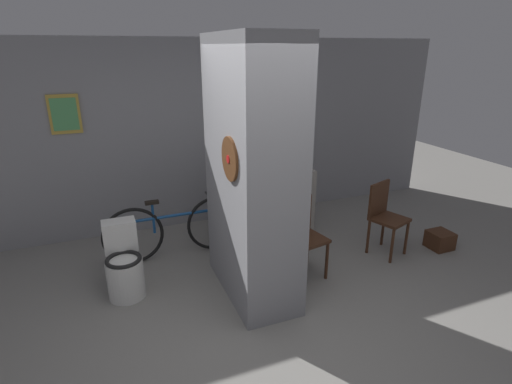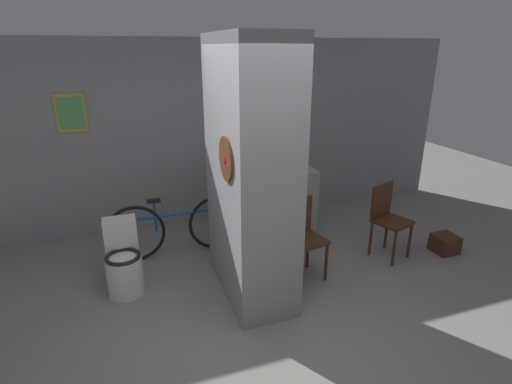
{
  "view_description": "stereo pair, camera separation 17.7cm",
  "coord_description": "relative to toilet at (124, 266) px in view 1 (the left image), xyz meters",
  "views": [
    {
      "loc": [
        -1.25,
        -2.84,
        2.48
      ],
      "look_at": [
        0.3,
        1.05,
        0.95
      ],
      "focal_mm": 28.0,
      "sensor_mm": 36.0,
      "label": 1
    },
    {
      "loc": [
        -1.08,
        -2.9,
        2.48
      ],
      "look_at": [
        0.3,
        1.05,
        0.95
      ],
      "focal_mm": 28.0,
      "sensor_mm": 36.0,
      "label": 2
    }
  ],
  "objects": [
    {
      "name": "chair_near_pillar",
      "position": [
        1.91,
        -0.35,
        0.19
      ],
      "size": [
        0.46,
        0.46,
        0.91
      ],
      "rotation": [
        0.0,
        0.0,
        0.2
      ],
      "color": "#422616",
      "rests_on": "ground_plane"
    },
    {
      "name": "wall_back",
      "position": [
        1.17,
        1.57,
        0.98
      ],
      "size": [
        8.0,
        0.09,
        2.6
      ],
      "color": "gray",
      "rests_on": "ground_plane"
    },
    {
      "name": "bottle_short",
      "position": [
        1.82,
        0.77,
        0.68
      ],
      "size": [
        0.08,
        0.08,
        0.24
      ],
      "color": "#19598C",
      "rests_on": "counter_shelf"
    },
    {
      "name": "bottle_tall",
      "position": [
        1.94,
        0.71,
        0.7
      ],
      "size": [
        0.08,
        0.08,
        0.3
      ],
      "color": "#267233",
      "rests_on": "counter_shelf"
    },
    {
      "name": "pillar_center",
      "position": [
        1.28,
        -0.41,
        0.98
      ],
      "size": [
        0.63,
        1.29,
        2.6
      ],
      "color": "gray",
      "rests_on": "ground_plane"
    },
    {
      "name": "bicycle",
      "position": [
        0.66,
        0.61,
        0.05
      ],
      "size": [
        1.73,
        0.42,
        0.77
      ],
      "color": "black",
      "rests_on": "ground_plane"
    },
    {
      "name": "toilet",
      "position": [
        0.0,
        0.0,
        0.0
      ],
      "size": [
        0.38,
        0.54,
        0.76
      ],
      "color": "silver",
      "rests_on": "ground_plane"
    },
    {
      "name": "chair_by_doorway",
      "position": [
        3.11,
        -0.26,
        0.19
      ],
      "size": [
        0.49,
        0.49,
        0.91
      ],
      "rotation": [
        0.0,
        0.0,
        0.34
      ],
      "color": "#422616",
      "rests_on": "ground_plane"
    },
    {
      "name": "ground_plane",
      "position": [
        1.17,
        -1.06,
        -0.32
      ],
      "size": [
        14.0,
        14.0,
        0.0
      ],
      "primitive_type": "plane",
      "color": "gray"
    },
    {
      "name": "floor_crate",
      "position": [
        3.88,
        -0.46,
        -0.21
      ],
      "size": [
        0.28,
        0.28,
        0.23
      ],
      "color": "#422616",
      "rests_on": "ground_plane"
    },
    {
      "name": "counter_shelf",
      "position": [
        1.95,
        0.74,
        0.13
      ],
      "size": [
        1.24,
        0.44,
        0.92
      ],
      "color": "gray",
      "rests_on": "ground_plane"
    }
  ]
}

